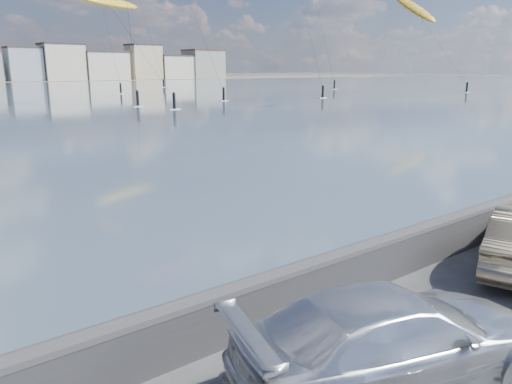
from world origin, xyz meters
TOP-DOWN VIEW (x-y plane):
  - seawall at (0.00, 2.70)m, footprint 400.00×0.36m
  - car_silver at (0.68, 0.21)m, footprint 5.48×3.34m
  - kitesurfer_5 at (22.15, 62.75)m, footprint 11.38×19.67m
  - kitesurfer_11 at (87.87, 61.92)m, footprint 5.07×19.12m

SIDE VIEW (x-z plane):
  - seawall at x=0.00m, z-range 0.04..1.12m
  - car_silver at x=0.68m, z-range 0.00..1.49m
  - kitesurfer_5 at x=22.15m, z-range 5.83..20.01m
  - kitesurfer_11 at x=87.87m, z-range 6.17..26.46m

